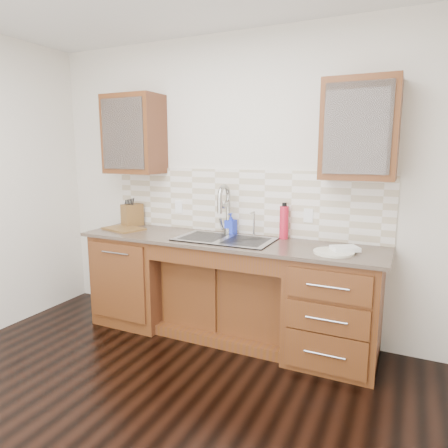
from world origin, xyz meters
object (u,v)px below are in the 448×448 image
at_px(plate, 334,252).
at_px(knife_block, 132,215).
at_px(cutting_board, 124,229).
at_px(soap_bottle, 231,224).
at_px(water_bottle, 284,223).

height_order(plate, knife_block, knife_block).
bearing_deg(cutting_board, soap_bottle, 13.15).
bearing_deg(water_bottle, knife_block, -178.22).
bearing_deg(water_bottle, cutting_board, -170.28).
relative_size(water_bottle, cutting_board, 0.75).
relative_size(plate, knife_block, 1.36).
xyz_separation_m(knife_block, cutting_board, (0.06, -0.21, -0.10)).
relative_size(soap_bottle, cutting_board, 0.51).
bearing_deg(plate, water_bottle, 145.50).
xyz_separation_m(soap_bottle, cutting_board, (-1.04, -0.24, -0.09)).
distance_m(water_bottle, cutting_board, 1.57).
xyz_separation_m(water_bottle, cutting_board, (-1.54, -0.26, -0.13)).
distance_m(plate, cutting_board, 2.03).
xyz_separation_m(water_bottle, knife_block, (-1.60, -0.05, -0.03)).
relative_size(water_bottle, plate, 0.95).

